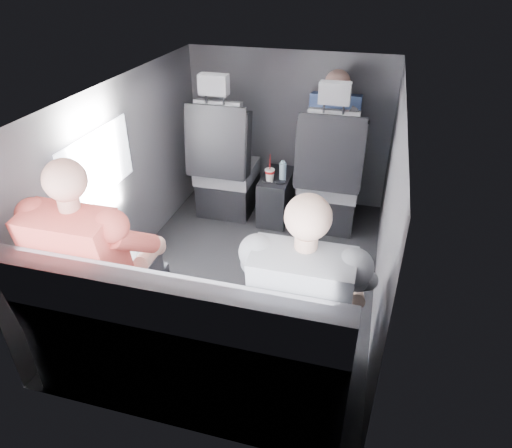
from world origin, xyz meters
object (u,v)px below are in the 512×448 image
(center_console, at_px, (276,197))
(passenger_rear_right, at_px, (305,305))
(laptop_white, at_px, (107,256))
(front_seat_left, at_px, (225,172))
(front_seat_right, at_px, (329,184))
(soda_cup, at_px, (270,175))
(rear_bench, at_px, (190,348))
(water_bottle, at_px, (283,171))
(passenger_front_right, at_px, (333,132))
(laptop_black, at_px, (318,286))
(passenger_rear_left, at_px, (100,267))

(center_console, relative_size, passenger_rear_right, 0.38)
(laptop_white, xyz_separation_m, passenger_rear_right, (1.11, -0.13, 0.01))
(front_seat_left, relative_size, passenger_rear_right, 1.00)
(front_seat_right, relative_size, laptop_white, 3.25)
(soda_cup, distance_m, passenger_rear_right, 1.83)
(rear_bench, bearing_deg, water_bottle, 88.04)
(front_seat_right, xyz_separation_m, passenger_front_right, (-0.03, 0.26, 0.35))
(front_seat_right, height_order, center_console, front_seat_right)
(laptop_white, bearing_deg, passenger_rear_right, -6.46)
(passenger_rear_right, bearing_deg, center_console, 106.80)
(front_seat_left, xyz_separation_m, passenger_front_right, (0.87, 0.26, 0.35))
(front_seat_right, relative_size, laptop_black, 3.49)
(front_seat_right, bearing_deg, laptop_white, -120.68)
(front_seat_left, relative_size, laptop_white, 3.25)
(laptop_black, xyz_separation_m, passenger_front_right, (-0.17, 1.89, 0.12))
(center_console, relative_size, water_bottle, 2.84)
(front_seat_right, xyz_separation_m, laptop_black, (0.14, -1.63, 0.23))
(front_seat_right, bearing_deg, rear_bench, -103.31)
(soda_cup, height_order, laptop_white, laptop_white)
(front_seat_left, bearing_deg, laptop_white, -93.33)
(front_seat_left, distance_m, soda_cup, 0.43)
(water_bottle, distance_m, passenger_rear_left, 1.88)
(passenger_rear_right, height_order, passenger_front_right, passenger_rear_right)
(soda_cup, height_order, passenger_front_right, passenger_front_right)
(water_bottle, height_order, laptop_black, laptop_black)
(water_bottle, distance_m, laptop_white, 1.78)
(laptop_white, bearing_deg, front_seat_left, 86.67)
(rear_bench, relative_size, passenger_front_right, 1.93)
(water_bottle, xyz_separation_m, laptop_black, (0.53, -1.61, 0.15))
(soda_cup, xyz_separation_m, passenger_rear_left, (-0.48, -1.73, 0.19))
(center_console, relative_size, passenger_rear_left, 0.37)
(rear_bench, bearing_deg, front_seat_right, 76.69)
(front_seat_right, bearing_deg, soda_cup, -170.41)
(front_seat_right, bearing_deg, laptop_black, -85.00)
(laptop_white, height_order, passenger_front_right, passenger_front_right)
(laptop_white, bearing_deg, center_console, 72.35)
(passenger_rear_right, distance_m, passenger_front_right, 2.07)
(front_seat_right, distance_m, rear_bench, 1.96)
(rear_bench, relative_size, laptop_white, 4.12)
(rear_bench, relative_size, soda_cup, 6.67)
(water_bottle, height_order, passenger_rear_right, passenger_rear_right)
(soda_cup, bearing_deg, center_console, 75.32)
(front_seat_left, relative_size, rear_bench, 0.79)
(front_seat_right, distance_m, laptop_white, 1.97)
(laptop_white, distance_m, passenger_rear_right, 1.11)
(water_bottle, xyz_separation_m, passenger_rear_left, (-0.57, -1.78, 0.18))
(passenger_front_right, bearing_deg, front_seat_left, -163.51)
(water_bottle, distance_m, passenger_front_right, 0.53)
(soda_cup, xyz_separation_m, passenger_rear_right, (0.59, -1.73, 0.18))
(laptop_white, bearing_deg, passenger_front_right, 63.45)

